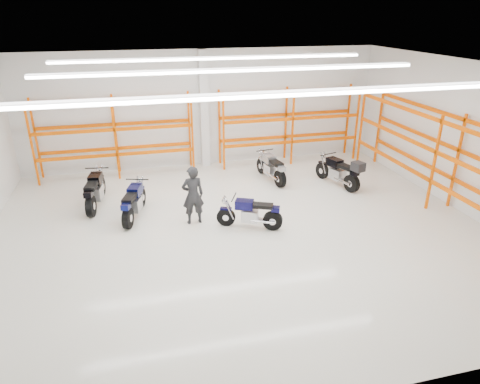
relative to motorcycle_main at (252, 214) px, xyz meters
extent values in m
plane|color=beige|center=(-0.36, -0.08, -0.44)|extent=(14.00, 14.00, 0.00)
cube|color=silver|center=(-0.36, 5.92, 1.81)|extent=(14.00, 0.02, 4.50)
cube|color=silver|center=(-0.36, -6.08, 1.81)|extent=(14.00, 0.02, 4.50)
cube|color=silver|center=(6.64, -0.08, 1.81)|extent=(0.02, 12.00, 4.50)
cube|color=white|center=(-0.36, -0.08, 4.06)|extent=(14.00, 12.00, 0.02)
cube|color=white|center=(-0.36, -3.08, 3.96)|extent=(10.00, 0.22, 0.10)
cube|color=white|center=(-0.36, 0.42, 3.96)|extent=(10.00, 0.22, 0.10)
cube|color=white|center=(-0.36, 3.42, 3.96)|extent=(10.00, 0.22, 0.10)
cylinder|color=black|center=(-0.70, 0.32, -0.17)|extent=(0.54, 0.33, 0.55)
cylinder|color=black|center=(0.54, -0.24, -0.16)|extent=(0.58, 0.38, 0.56)
cylinder|color=silver|center=(-0.70, 0.32, -0.17)|extent=(0.22, 0.19, 0.18)
cylinder|color=silver|center=(0.54, -0.24, -0.16)|extent=(0.26, 0.25, 0.20)
cube|color=#0C0A33|center=(-0.70, 0.32, 0.10)|extent=(0.35, 0.26, 0.05)
cube|color=#B7B7BC|center=(-0.06, 0.03, -0.06)|extent=(0.57, 0.49, 0.35)
cube|color=#A5A5AA|center=(0.26, -0.11, -0.15)|extent=(0.62, 0.36, 0.07)
cube|color=#0C0A33|center=(-0.21, 0.10, 0.29)|extent=(0.59, 0.49, 0.25)
cube|color=black|center=(0.26, -0.11, 0.29)|extent=(0.66, 0.50, 0.11)
cube|color=#0C0A33|center=(0.60, -0.27, 0.21)|extent=(0.30, 0.28, 0.15)
cylinder|color=black|center=(-0.49, 0.22, 0.49)|extent=(0.29, 0.59, 0.03)
sphere|color=silver|center=(-0.74, 0.34, 0.34)|extent=(0.17, 0.17, 0.17)
cylinder|color=silver|center=(0.23, -0.26, -0.15)|extent=(0.65, 0.36, 0.08)
cylinder|color=black|center=(-4.32, 3.51, -0.12)|extent=(0.22, 0.65, 0.64)
cylinder|color=black|center=(-4.56, 1.94, -0.11)|extent=(0.29, 0.68, 0.66)
cylinder|color=silver|center=(-4.32, 3.51, -0.12)|extent=(0.18, 0.23, 0.21)
cylinder|color=silver|center=(-4.56, 1.94, -0.11)|extent=(0.25, 0.26, 0.23)
cube|color=black|center=(-4.32, 3.51, 0.20)|extent=(0.22, 0.40, 0.06)
cube|color=#B7B7BC|center=(-4.44, 2.69, 0.00)|extent=(0.46, 0.60, 0.40)
cube|color=#A5A5AA|center=(-4.50, 2.30, -0.10)|extent=(0.24, 0.75, 0.09)
cube|color=black|center=(-4.41, 2.88, 0.41)|extent=(0.45, 0.64, 0.30)
cube|color=black|center=(-4.50, 2.30, 0.41)|extent=(0.42, 0.74, 0.13)
cube|color=black|center=(-4.57, 1.85, 0.32)|extent=(0.27, 0.31, 0.17)
cylinder|color=black|center=(-4.36, 3.24, 0.64)|extent=(0.74, 0.15, 0.04)
sphere|color=silver|center=(-4.31, 3.56, 0.47)|extent=(0.20, 0.20, 0.20)
cylinder|color=silver|center=(-4.68, 2.28, -0.10)|extent=(0.21, 0.80, 0.10)
cylinder|color=black|center=(-3.04, 2.30, -0.14)|extent=(0.29, 0.61, 0.60)
cylinder|color=black|center=(-3.47, 0.86, -0.13)|extent=(0.35, 0.65, 0.62)
cylinder|color=silver|center=(-3.04, 2.30, -0.14)|extent=(0.19, 0.23, 0.20)
cylinder|color=silver|center=(-3.47, 0.86, -0.13)|extent=(0.26, 0.27, 0.22)
cube|color=#0A0F48|center=(-3.04, 2.30, 0.16)|extent=(0.25, 0.39, 0.06)
cube|color=#B7B7BC|center=(-3.26, 1.55, -0.02)|extent=(0.50, 0.60, 0.38)
cube|color=#A5A5AA|center=(-3.37, 1.19, -0.12)|extent=(0.32, 0.71, 0.08)
cube|color=#0A0F48|center=(-3.21, 1.73, 0.36)|extent=(0.49, 0.64, 0.28)
cube|color=black|center=(-3.37, 1.19, 0.36)|extent=(0.48, 0.72, 0.12)
cube|color=#0A0F48|center=(-3.50, 0.79, 0.28)|extent=(0.29, 0.31, 0.16)
cylinder|color=black|center=(-3.11, 2.05, 0.58)|extent=(0.68, 0.24, 0.04)
sphere|color=silver|center=(-3.03, 2.34, 0.42)|extent=(0.19, 0.19, 0.19)
cylinder|color=silver|center=(-3.54, 1.20, -0.12)|extent=(0.30, 0.75, 0.09)
cylinder|color=black|center=(1.54, 4.24, -0.14)|extent=(0.22, 0.61, 0.59)
cylinder|color=black|center=(1.80, 2.77, -0.13)|extent=(0.28, 0.64, 0.61)
cylinder|color=silver|center=(1.54, 4.24, -0.14)|extent=(0.17, 0.22, 0.20)
cylinder|color=silver|center=(1.80, 2.77, -0.13)|extent=(0.23, 0.25, 0.22)
cube|color=#97999D|center=(1.54, 4.24, 0.15)|extent=(0.21, 0.38, 0.06)
cube|color=#B7B7BC|center=(1.68, 3.48, -0.03)|extent=(0.44, 0.57, 0.38)
cube|color=#A5A5AA|center=(1.74, 3.10, -0.12)|extent=(0.24, 0.70, 0.08)
cube|color=#97999D|center=(1.65, 3.65, 0.35)|extent=(0.43, 0.60, 0.28)
cube|color=black|center=(1.74, 3.10, 0.35)|extent=(0.40, 0.70, 0.12)
cube|color=#97999D|center=(1.81, 2.69, 0.27)|extent=(0.26, 0.29, 0.16)
cylinder|color=black|center=(1.59, 3.98, 0.57)|extent=(0.69, 0.15, 0.04)
sphere|color=silver|center=(1.54, 4.28, 0.41)|extent=(0.19, 0.19, 0.19)
cylinder|color=silver|center=(1.59, 3.04, -0.12)|extent=(0.21, 0.75, 0.09)
cylinder|color=black|center=(3.59, 3.18, -0.14)|extent=(0.30, 0.61, 0.61)
cylinder|color=black|center=(4.04, 1.73, -0.13)|extent=(0.36, 0.65, 0.63)
cylinder|color=silver|center=(3.59, 3.18, -0.14)|extent=(0.19, 0.23, 0.20)
cylinder|color=silver|center=(4.04, 1.73, -0.13)|extent=(0.26, 0.27, 0.22)
cube|color=black|center=(3.59, 3.18, 0.16)|extent=(0.25, 0.39, 0.06)
cube|color=#B7B7BC|center=(3.83, 2.43, -0.02)|extent=(0.50, 0.61, 0.38)
cube|color=#A5A5AA|center=(3.94, 2.06, -0.12)|extent=(0.33, 0.71, 0.08)
cube|color=black|center=(3.77, 2.60, 0.37)|extent=(0.50, 0.64, 0.28)
cube|color=black|center=(3.94, 2.06, 0.37)|extent=(0.49, 0.73, 0.12)
cube|color=black|center=(4.07, 1.66, 0.28)|extent=(0.29, 0.32, 0.16)
cylinder|color=black|center=(3.67, 2.93, 0.59)|extent=(0.69, 0.24, 0.04)
sphere|color=silver|center=(3.58, 3.22, 0.43)|extent=(0.19, 0.19, 0.19)
cylinder|color=silver|center=(3.80, 1.98, -0.12)|extent=(0.31, 0.75, 0.09)
cube|color=black|center=(4.10, 1.54, 0.55)|extent=(0.44, 0.47, 0.30)
imported|color=black|center=(-1.58, 0.75, 0.44)|extent=(0.67, 0.47, 1.77)
cube|color=white|center=(-0.36, 5.74, 1.81)|extent=(0.32, 0.32, 4.50)
cube|color=#E53800|center=(-6.56, 5.80, 1.06)|extent=(0.07, 0.07, 3.00)
cube|color=#E53800|center=(-6.56, 5.00, 1.06)|extent=(0.07, 0.07, 3.00)
cube|color=#E53800|center=(-3.76, 5.80, 1.06)|extent=(0.07, 0.07, 3.00)
cube|color=#E53800|center=(-3.76, 5.00, 1.06)|extent=(0.07, 0.07, 3.00)
cube|color=#E53800|center=(-0.96, 5.80, 1.06)|extent=(0.07, 0.07, 3.00)
cube|color=#E53800|center=(-0.96, 5.00, 1.06)|extent=(0.07, 0.07, 3.00)
cube|color=#E53800|center=(-3.76, 5.80, 0.50)|extent=(5.60, 0.07, 0.12)
cube|color=#E53800|center=(-3.76, 5.00, 0.50)|extent=(5.60, 0.07, 0.12)
cube|color=#E53800|center=(-3.76, 5.80, 1.43)|extent=(5.60, 0.07, 0.12)
cube|color=#E53800|center=(-3.76, 5.00, 1.43)|extent=(5.60, 0.07, 0.12)
cube|color=#E53800|center=(-3.76, 5.80, 2.37)|extent=(5.60, 0.07, 0.12)
cube|color=#E53800|center=(-3.76, 5.00, 2.37)|extent=(5.60, 0.07, 0.12)
cube|color=#E53800|center=(0.24, 5.80, 1.06)|extent=(0.07, 0.07, 3.00)
cube|color=#E53800|center=(0.24, 5.00, 1.06)|extent=(0.07, 0.07, 3.00)
cube|color=#E53800|center=(3.04, 5.80, 1.06)|extent=(0.07, 0.07, 3.00)
cube|color=#E53800|center=(3.04, 5.00, 1.06)|extent=(0.07, 0.07, 3.00)
cube|color=#E53800|center=(5.84, 5.80, 1.06)|extent=(0.07, 0.07, 3.00)
cube|color=#E53800|center=(5.84, 5.00, 1.06)|extent=(0.07, 0.07, 3.00)
cube|color=#E53800|center=(3.04, 5.80, 0.50)|extent=(5.60, 0.07, 0.12)
cube|color=#E53800|center=(3.04, 5.00, 0.50)|extent=(5.60, 0.07, 0.12)
cube|color=#E53800|center=(3.04, 5.80, 1.43)|extent=(5.60, 0.07, 0.12)
cube|color=#E53800|center=(3.04, 5.00, 1.43)|extent=(5.60, 0.07, 0.12)
cube|color=#E53800|center=(3.04, 5.80, 2.37)|extent=(5.60, 0.07, 0.12)
cube|color=#E53800|center=(3.04, 5.00, 2.37)|extent=(5.60, 0.07, 0.12)
cube|color=#E53800|center=(6.52, -0.08, 1.06)|extent=(0.07, 0.07, 3.00)
cube|color=#E53800|center=(5.72, -0.08, 1.06)|extent=(0.07, 0.07, 3.00)
cube|color=#E53800|center=(6.52, 4.42, 1.06)|extent=(0.07, 0.07, 3.00)
cube|color=#E53800|center=(5.72, 4.42, 1.06)|extent=(0.07, 0.07, 3.00)
cube|color=#E53800|center=(6.52, -0.08, 0.50)|extent=(0.07, 9.00, 0.12)
cube|color=#E53800|center=(5.72, -0.08, 0.50)|extent=(0.07, 9.00, 0.12)
cube|color=#E53800|center=(6.52, -0.08, 1.43)|extent=(0.07, 9.00, 0.12)
cube|color=#E53800|center=(5.72, -0.08, 1.43)|extent=(0.07, 9.00, 0.12)
cube|color=#E53800|center=(6.52, -0.08, 2.37)|extent=(0.07, 9.00, 0.12)
cube|color=#E53800|center=(5.72, -0.08, 2.37)|extent=(0.07, 9.00, 0.12)
camera|label=1|loc=(-3.01, -10.58, 5.38)|focal=32.00mm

